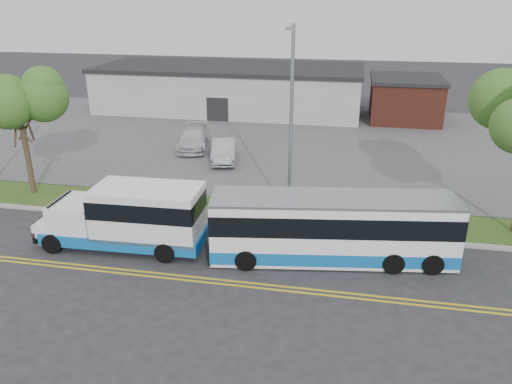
% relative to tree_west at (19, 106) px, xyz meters
% --- Properties ---
extents(ground, '(140.00, 140.00, 0.00)m').
position_rel_tree_west_xyz_m(ground, '(12.00, -3.20, -5.12)').
color(ground, '#28282B').
rests_on(ground, ground).
extents(lane_line_north, '(70.00, 0.12, 0.01)m').
position_rel_tree_west_xyz_m(lane_line_north, '(12.00, -7.05, -5.12)').
color(lane_line_north, gold).
rests_on(lane_line_north, ground).
extents(lane_line_south, '(70.00, 0.12, 0.01)m').
position_rel_tree_west_xyz_m(lane_line_south, '(12.00, -7.35, -5.12)').
color(lane_line_south, gold).
rests_on(lane_line_south, ground).
extents(curb, '(80.00, 0.30, 0.15)m').
position_rel_tree_west_xyz_m(curb, '(12.00, -2.10, -5.05)').
color(curb, '#9E9B93').
rests_on(curb, ground).
extents(verge, '(80.00, 3.30, 0.10)m').
position_rel_tree_west_xyz_m(verge, '(12.00, -0.30, -5.07)').
color(verge, '#3B531B').
rests_on(verge, ground).
extents(parking_lot, '(80.00, 25.00, 0.10)m').
position_rel_tree_west_xyz_m(parking_lot, '(12.00, 13.80, -5.07)').
color(parking_lot, '#4C4C4F').
rests_on(parking_lot, ground).
extents(commercial_building, '(25.40, 10.40, 4.35)m').
position_rel_tree_west_xyz_m(commercial_building, '(6.00, 23.80, -2.94)').
color(commercial_building, '#9E9E99').
rests_on(commercial_building, ground).
extents(brick_wing, '(6.30, 7.30, 3.90)m').
position_rel_tree_west_xyz_m(brick_wing, '(22.50, 22.80, -3.16)').
color(brick_wing, brown).
rests_on(brick_wing, ground).
extents(tree_west, '(4.40, 4.40, 6.91)m').
position_rel_tree_west_xyz_m(tree_west, '(0.00, 0.00, 0.00)').
color(tree_west, '#362A1D').
rests_on(tree_west, verge).
extents(streetlight_near, '(0.35, 1.53, 9.50)m').
position_rel_tree_west_xyz_m(streetlight_near, '(15.00, -0.47, 0.11)').
color(streetlight_near, gray).
rests_on(streetlight_near, verge).
extents(shuttle_bus, '(7.79, 2.81, 2.95)m').
position_rel_tree_west_xyz_m(shuttle_bus, '(8.50, -4.98, -3.55)').
color(shuttle_bus, '#0F5FAC').
rests_on(shuttle_bus, ground).
extents(transit_bus, '(10.71, 3.91, 2.91)m').
position_rel_tree_west_xyz_m(transit_bus, '(17.39, -4.40, -3.65)').
color(transit_bus, white).
rests_on(transit_bus, ground).
extents(pedestrian, '(0.82, 0.73, 1.90)m').
position_rel_tree_west_xyz_m(pedestrian, '(8.54, -1.30, -4.08)').
color(pedestrian, black).
rests_on(pedestrian, verge).
extents(parked_car_a, '(2.53, 4.77, 1.50)m').
position_rel_tree_west_xyz_m(parked_car_a, '(9.40, 7.84, -4.28)').
color(parked_car_a, '#A0A3A7').
rests_on(parked_car_a, parking_lot).
extents(parked_car_b, '(3.10, 5.54, 1.52)m').
position_rel_tree_west_xyz_m(parked_car_b, '(6.45, 10.31, -4.26)').
color(parked_car_b, silver).
rests_on(parked_car_b, parking_lot).
extents(grocery_bag_left, '(0.32, 0.32, 0.32)m').
position_rel_tree_west_xyz_m(grocery_bag_left, '(8.24, -1.55, -4.86)').
color(grocery_bag_left, white).
rests_on(grocery_bag_left, verge).
extents(grocery_bag_right, '(0.32, 0.32, 0.32)m').
position_rel_tree_west_xyz_m(grocery_bag_right, '(8.84, -1.05, -4.86)').
color(grocery_bag_right, white).
rests_on(grocery_bag_right, verge).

